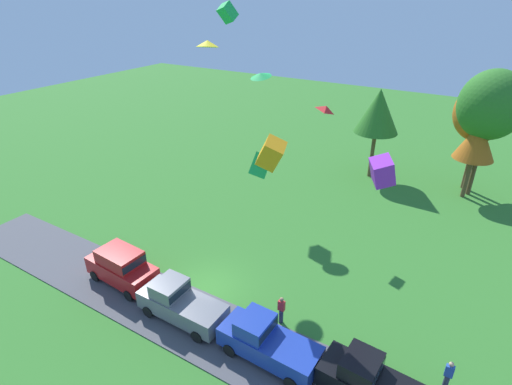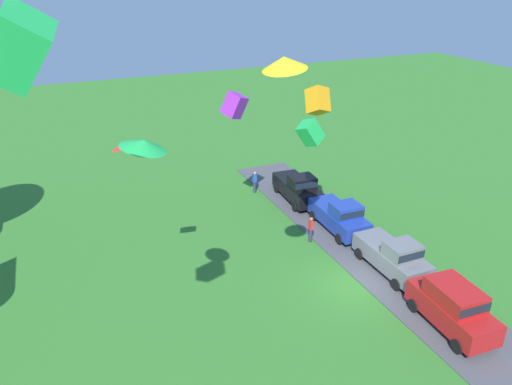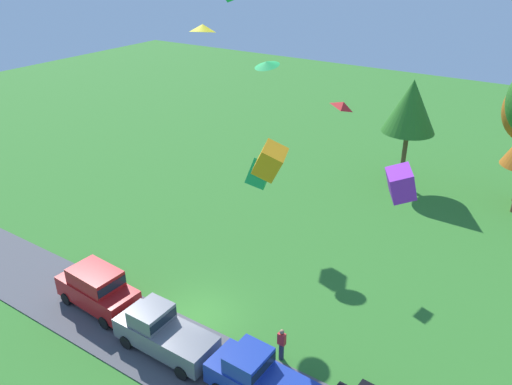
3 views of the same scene
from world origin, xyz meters
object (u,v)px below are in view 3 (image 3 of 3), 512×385
object	(u,v)px
kite_delta_low_drifter	(203,28)
kite_box_topmost	(270,161)
car_suv_near_entrance	(97,287)
person_beside_suv	(282,344)
kite_box_near_flag	(401,184)
kite_diamond_over_trees	(344,105)
kite_delta_high_left	(267,64)
tree_right_of_center	(411,107)
kite_box_mid_center	(259,174)
car_pickup_by_flagpole	(261,379)
car_pickup_mid_row	(162,331)

from	to	relation	value
kite_delta_low_drifter	kite_box_topmost	bearing A→B (deg)	-37.15
car_suv_near_entrance	person_beside_suv	distance (m)	10.05
kite_box_near_flag	kite_delta_low_drifter	distance (m)	13.90
kite_diamond_over_trees	kite_delta_high_left	distance (m)	5.59
person_beside_suv	tree_right_of_center	xyz separation A→B (m)	(-1.62, 21.31, 5.49)
kite_box_topmost	car_suv_near_entrance	bearing A→B (deg)	-162.22
kite_delta_high_left	kite_box_topmost	bearing A→B (deg)	-57.25
kite_box_mid_center	kite_box_topmost	size ratio (longest dim) A/B	0.89
car_suv_near_entrance	person_beside_suv	xyz separation A→B (m)	(9.82, 2.08, -0.42)
car_suv_near_entrance	kite_box_mid_center	xyz separation A→B (m)	(7.44, 3.84, 6.79)
car_pickup_by_flagpole	kite_diamond_over_trees	size ratio (longest dim) A/B	4.85
person_beside_suv	tree_right_of_center	bearing A→B (deg)	94.35
kite_box_topmost	kite_delta_low_drifter	world-z (taller)	kite_delta_low_drifter
car_suv_near_entrance	kite_diamond_over_trees	xyz separation A→B (m)	(7.17, 13.22, 7.54)
person_beside_suv	kite_diamond_over_trees	size ratio (longest dim) A/B	1.64
car_suv_near_entrance	person_beside_suv	world-z (taller)	car_suv_near_entrance
car_pickup_mid_row	tree_right_of_center	size ratio (longest dim) A/B	0.60
car_pickup_by_flagpole	person_beside_suv	world-z (taller)	car_pickup_by_flagpole
kite_box_mid_center	kite_delta_high_left	bearing A→B (deg)	120.50
kite_diamond_over_trees	kite_box_mid_center	world-z (taller)	kite_diamond_over_trees
kite_diamond_over_trees	car_pickup_by_flagpole	bearing A→B (deg)	-77.20
person_beside_suv	tree_right_of_center	world-z (taller)	tree_right_of_center
person_beside_suv	kite_delta_high_left	xyz separation A→B (m)	(-7.98, 11.26, 9.68)
car_pickup_by_flagpole	kite_delta_high_left	world-z (taller)	kite_delta_high_left
kite_diamond_over_trees	kite_box_topmost	xyz separation A→B (m)	(1.47, -10.44, 0.52)
person_beside_suv	kite_delta_high_left	distance (m)	16.86
car_pickup_mid_row	kite_box_near_flag	size ratio (longest dim) A/B	3.73
car_suv_near_entrance	car_pickup_mid_row	xyz separation A→B (m)	(4.92, -0.45, -0.19)
tree_right_of_center	kite_box_topmost	xyz separation A→B (m)	(0.44, -20.62, 2.99)
kite_delta_high_left	person_beside_suv	bearing A→B (deg)	-54.69
kite_box_topmost	kite_delta_low_drifter	xyz separation A→B (m)	(-8.17, 6.19, 3.72)
kite_box_near_flag	kite_box_topmost	xyz separation A→B (m)	(-4.50, -2.97, 1.01)
kite_box_topmost	kite_delta_low_drifter	bearing A→B (deg)	142.85
kite_diamond_over_trees	kite_box_mid_center	size ratio (longest dim) A/B	0.89
car_suv_near_entrance	car_pickup_mid_row	world-z (taller)	car_suv_near_entrance
kite_delta_high_left	kite_box_mid_center	bearing A→B (deg)	-59.50
tree_right_of_center	kite_box_mid_center	bearing A→B (deg)	-92.22
car_pickup_by_flagpole	kite_box_near_flag	world-z (taller)	kite_box_near_flag
car_pickup_mid_row	kite_delta_high_left	distance (m)	16.99
car_pickup_by_flagpole	kite_delta_low_drifter	world-z (taller)	kite_delta_low_drifter
car_suv_near_entrance	kite_box_near_flag	size ratio (longest dim) A/B	3.50
kite_delta_low_drifter	kite_diamond_over_trees	bearing A→B (deg)	32.44
kite_box_mid_center	kite_box_near_flag	bearing A→B (deg)	18.49
tree_right_of_center	car_suv_near_entrance	bearing A→B (deg)	-109.32
car_pickup_by_flagpole	person_beside_suv	bearing A→B (deg)	100.01
car_pickup_by_flagpole	kite_diamond_over_trees	world-z (taller)	kite_diamond_over_trees
kite_diamond_over_trees	kite_box_near_flag	xyz separation A→B (m)	(5.97, -7.48, -0.49)
car_pickup_by_flagpole	tree_right_of_center	xyz separation A→B (m)	(-2.05, 23.73, 5.26)
car_pickup_by_flagpole	kite_box_near_flag	distance (m)	9.88
person_beside_suv	kite_box_topmost	distance (m)	8.59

